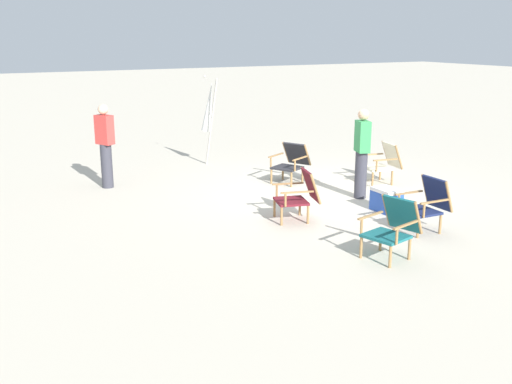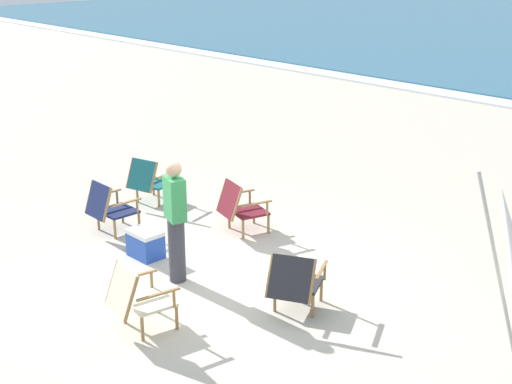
# 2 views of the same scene
# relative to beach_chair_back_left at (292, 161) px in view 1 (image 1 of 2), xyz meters

# --- Properties ---
(ground_plane) EXTENTS (80.00, 80.00, 0.00)m
(ground_plane) POSITION_rel_beach_chair_back_left_xyz_m (-1.18, -0.04, -0.42)
(ground_plane) COLOR beige
(beach_chair_back_left) EXTENTS (0.86, 0.94, 0.78)m
(beach_chair_back_left) POSITION_rel_beach_chair_back_left_xyz_m (0.00, 0.00, 0.00)
(beach_chair_back_left) COLOR #28282D
(beach_chair_back_left) RESTS_ON ground
(beach_chair_front_left) EXTENTS (0.74, 0.81, 0.82)m
(beach_chair_front_left) POSITION_rel_beach_chair_back_left_xyz_m (-2.27, 1.22, 0.01)
(beach_chair_front_left) COLOR maroon
(beach_chair_front_left) RESTS_ON ground
(beach_chair_mid_center) EXTENTS (0.73, 0.83, 0.80)m
(beach_chair_mid_center) POSITION_rel_beach_chair_back_left_xyz_m (-4.25, 0.99, 0.01)
(beach_chair_mid_center) COLOR #196066
(beach_chair_mid_center) RESTS_ON ground
(beach_chair_far_center) EXTENTS (0.61, 0.69, 0.82)m
(beach_chair_far_center) POSITION_rel_beach_chair_back_left_xyz_m (-3.63, -0.21, 0.01)
(beach_chair_far_center) COLOR #19234C
(beach_chair_far_center) RESTS_ON ground
(beach_chair_back_right) EXTENTS (0.68, 0.77, 0.81)m
(beach_chair_back_right) POSITION_rel_beach_chair_back_left_xyz_m (-0.97, -1.58, 0.01)
(beach_chair_back_right) COLOR beige
(beach_chair_back_right) RESTS_ON ground
(umbrella_furled_white) EXTENTS (0.76, 0.22, 2.03)m
(umbrella_furled_white) POSITION_rel_beach_chair_back_left_xyz_m (2.18, 0.84, 0.90)
(umbrella_furled_white) COLOR #B7B2A8
(umbrella_furled_white) RESTS_ON ground
(person_near_chairs) EXTENTS (0.39, 0.30, 1.63)m
(person_near_chairs) POSITION_rel_beach_chair_back_left_xyz_m (-1.66, -0.46, 0.42)
(person_near_chairs) COLOR #383842
(person_near_chairs) RESTS_ON ground
(person_by_waterline) EXTENTS (0.39, 0.34, 1.63)m
(person_by_waterline) POSITION_rel_beach_chair_back_left_xyz_m (1.29, 3.42, 0.42)
(person_by_waterline) COLOR #383842
(person_by_waterline) RESTS_ON ground
(cooler_box) EXTENTS (0.49, 0.35, 0.40)m
(cooler_box) POSITION_rel_beach_chair_back_left_xyz_m (-2.55, -0.33, -0.22)
(cooler_box) COLOR blue
(cooler_box) RESTS_ON ground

